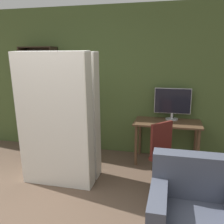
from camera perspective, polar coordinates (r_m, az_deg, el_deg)
wall_back at (r=4.79m, az=-4.55°, el=7.10°), size 8.00×0.06×2.70m
desk at (r=4.35m, az=12.52°, el=-3.56°), size 1.11×0.62×0.72m
monitor at (r=4.44m, az=13.67°, el=2.15°), size 0.62×0.21×0.55m
office_chair at (r=3.56m, az=12.79°, el=-11.42°), size 0.62×0.62×0.92m
bookshelf at (r=5.14m, az=-16.63°, el=3.05°), size 0.67×0.31×1.98m
mattress_near at (r=3.49m, az=-12.87°, el=-2.06°), size 1.02×0.34×1.87m
mattress_far at (r=3.78m, az=-10.62°, el=-0.85°), size 1.02×0.32×1.87m
armchair at (r=2.66m, az=18.45°, el=-21.76°), size 0.85×0.80×0.85m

